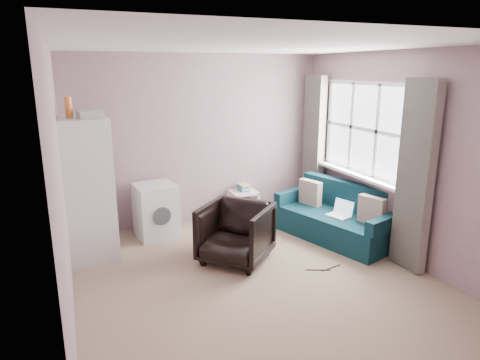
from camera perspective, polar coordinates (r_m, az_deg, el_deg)
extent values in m
cube|color=#9B8066|center=(4.91, 2.15, -13.22)|extent=(3.80, 4.20, 0.02)
cube|color=silver|center=(4.35, 2.48, 17.63)|extent=(3.80, 4.20, 0.02)
cube|color=gray|center=(6.41, -5.52, 5.29)|extent=(3.80, 0.02, 2.50)
cube|color=gray|center=(2.77, 20.76, -8.22)|extent=(3.80, 0.02, 2.50)
cube|color=gray|center=(4.09, -22.92, -1.18)|extent=(0.02, 4.20, 2.50)
cube|color=gray|center=(5.51, 20.73, 2.89)|extent=(0.02, 4.20, 2.50)
cube|color=white|center=(5.99, 16.27, 6.54)|extent=(0.01, 1.60, 1.20)
imported|color=black|center=(5.19, -0.58, -6.72)|extent=(1.05, 1.05, 0.79)
cube|color=silver|center=(5.43, -19.99, -1.35)|extent=(0.67, 0.67, 1.74)
cube|color=#424248|center=(5.55, -16.72, -3.17)|extent=(0.08, 0.55, 0.02)
cube|color=#424248|center=(5.63, -17.55, 2.26)|extent=(0.02, 0.03, 0.50)
cube|color=white|center=(5.38, -17.05, 2.50)|extent=(0.06, 0.41, 0.60)
cylinder|color=orange|center=(5.30, -21.87, 8.99)|extent=(0.09, 0.09, 0.24)
cube|color=#AFAFA5|center=(5.19, -19.37, 8.29)|extent=(0.29, 0.33, 0.09)
cube|color=silver|center=(6.05, -11.16, -4.03)|extent=(0.59, 0.59, 0.75)
cube|color=#424248|center=(5.93, -11.27, -0.89)|extent=(0.54, 0.53, 0.04)
cylinder|color=#424248|center=(5.81, -10.35, -4.75)|extent=(0.25, 0.05, 0.25)
cube|color=silver|center=(6.63, 0.39, -1.60)|extent=(0.42, 0.42, 0.04)
cube|color=silver|center=(6.75, 0.39, -4.65)|extent=(0.42, 0.42, 0.04)
cube|color=silver|center=(6.63, -1.11, -3.44)|extent=(0.05, 0.41, 0.45)
cube|color=silver|center=(6.76, 1.86, -3.10)|extent=(0.05, 0.41, 0.45)
cube|color=#205E86|center=(6.63, 0.39, -1.33)|extent=(0.14, 0.20, 0.03)
cube|color=tan|center=(6.62, 0.48, -1.10)|extent=(0.15, 0.21, 0.03)
cube|color=#205E86|center=(6.61, 0.31, -0.88)|extent=(0.15, 0.21, 0.03)
cube|color=tan|center=(6.60, 0.47, -0.66)|extent=(0.15, 0.21, 0.03)
cube|color=#0D343F|center=(6.07, 12.60, -6.02)|extent=(1.20, 1.76, 0.36)
cube|color=#0D343F|center=(6.18, 14.52, -2.09)|extent=(0.63, 1.58, 0.39)
cube|color=#0D343F|center=(5.57, 19.03, -5.45)|extent=(0.76, 0.34, 0.18)
cube|color=#0D343F|center=(6.46, 7.34, -2.00)|extent=(0.76, 0.34, 0.18)
cube|color=tan|center=(5.71, 17.15, -3.87)|extent=(0.21, 0.37, 0.36)
cube|color=tan|center=(6.30, 9.35, -1.66)|extent=(0.21, 0.37, 0.36)
cube|color=silver|center=(5.90, 12.94, -4.69)|extent=(0.28, 0.34, 0.02)
cube|color=silver|center=(5.95, 13.67, -3.53)|extent=(0.14, 0.30, 0.19)
cube|color=white|center=(6.06, 15.34, 0.62)|extent=(0.14, 1.70, 0.04)
cube|color=white|center=(6.08, 15.74, 0.93)|extent=(0.02, 1.68, 0.05)
cube|color=white|center=(5.97, 16.13, 6.53)|extent=(0.02, 1.68, 0.05)
cube|color=white|center=(5.93, 16.55, 12.28)|extent=(0.02, 1.68, 0.05)
cube|color=white|center=(5.37, 21.36, 5.26)|extent=(0.02, 0.05, 1.20)
cube|color=white|center=(5.77, 17.76, 6.14)|extent=(0.02, 0.05, 1.20)
cube|color=white|center=(6.18, 14.61, 6.89)|extent=(0.02, 0.05, 1.20)
cube|color=white|center=(6.62, 11.86, 7.53)|extent=(0.02, 0.05, 1.20)
cube|color=beige|center=(5.19, 22.32, 0.35)|extent=(0.12, 0.46, 2.18)
cube|color=beige|center=(6.86, 9.77, 4.49)|extent=(0.12, 0.46, 2.18)
cylinder|color=black|center=(5.26, 12.11, -11.36)|extent=(0.29, 0.07, 0.01)
cylinder|color=black|center=(5.18, 10.37, -11.71)|extent=(0.28, 0.13, 0.01)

